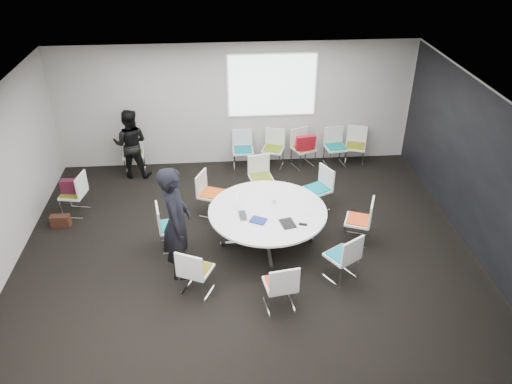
{
  "coord_description": "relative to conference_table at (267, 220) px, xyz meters",
  "views": [
    {
      "loc": [
        -0.4,
        -7.03,
        5.52
      ],
      "look_at": [
        0.2,
        0.4,
        1.0
      ],
      "focal_mm": 35.0,
      "sensor_mm": 36.0,
      "label": 1
    }
  ],
  "objects": [
    {
      "name": "projection_screen",
      "position": [
        0.41,
        3.24,
        1.33
      ],
      "size": [
        1.9,
        0.03,
        1.35
      ],
      "primitive_type": "cube",
      "color": "white",
      "rests_on": "room_shell"
    },
    {
      "name": "laptop",
      "position": [
        -0.4,
        -0.14,
        0.22
      ],
      "size": [
        0.22,
        0.32,
        0.02
      ],
      "primitive_type": "imported",
      "rotation": [
        0.0,
        0.0,
        1.66
      ],
      "color": "#333338",
      "rests_on": "conference_table"
    },
    {
      "name": "conference_table",
      "position": [
        0.0,
        0.0,
        0.0
      ],
      "size": [
        2.08,
        2.08,
        0.73
      ],
      "color": "silver",
      "rests_on": "ground"
    },
    {
      "name": "chair_ring_b",
      "position": [
        1.12,
        1.11,
        -0.25
      ],
      "size": [
        0.61,
        0.61,
        0.88
      ],
      "rotation": [
        0.0,
        0.0,
        2.03
      ],
      "color": "silver",
      "rests_on": "ground"
    },
    {
      "name": "chair_ring_e",
      "position": [
        -1.71,
        0.05,
        -0.25
      ],
      "size": [
        0.52,
        0.53,
        0.88
      ],
      "rotation": [
        0.0,
        0.0,
        4.89
      ],
      "color": "silver",
      "rests_on": "ground"
    },
    {
      "name": "chair_ring_h",
      "position": [
        1.12,
        -1.02,
        -0.25
      ],
      "size": [
        0.63,
        0.62,
        0.88
      ],
      "rotation": [
        0.0,
        0.0,
        6.85
      ],
      "color": "silver",
      "rests_on": "ground"
    },
    {
      "name": "chair_ring_c",
      "position": [
        0.03,
        1.64,
        -0.25
      ],
      "size": [
        0.53,
        0.52,
        0.88
      ],
      "rotation": [
        0.0,
        0.0,
        3.32
      ],
      "color": "silver",
      "rests_on": "ground"
    },
    {
      "name": "chair_ring_g",
      "position": [
        0.03,
        -1.62,
        -0.25
      ],
      "size": [
        0.52,
        0.51,
        0.88
      ],
      "rotation": [
        0.0,
        0.0,
        6.44
      ],
      "color": "silver",
      "rests_on": "ground"
    },
    {
      "name": "maroon_bag",
      "position": [
        -3.68,
        1.3,
        0.1
      ],
      "size": [
        0.41,
        0.17,
        0.28
      ],
      "primitive_type": "cube",
      "rotation": [
        0.0,
        0.0,
        -0.09
      ],
      "color": "#451223",
      "rests_on": "chair_spare_left"
    },
    {
      "name": "brown_bag",
      "position": [
        -3.88,
        0.86,
        -0.4
      ],
      "size": [
        0.37,
        0.17,
        0.24
      ],
      "primitive_type": "cube",
      "rotation": [
        0.0,
        0.0,
        -0.03
      ],
      "color": "#351A11",
      "rests_on": "ground"
    },
    {
      "name": "chair_back_b",
      "position": [
        0.43,
        2.95,
        -0.25
      ],
      "size": [
        0.58,
        0.57,
        0.88
      ],
      "rotation": [
        0.0,
        0.0,
        2.81
      ],
      "color": "silver",
      "rests_on": "ground"
    },
    {
      "name": "phone",
      "position": [
        0.55,
        -0.49,
        0.21
      ],
      "size": [
        0.15,
        0.11,
        0.01
      ],
      "primitive_type": "cube",
      "rotation": [
        0.0,
        0.0,
        -0.3
      ],
      "color": "black",
      "rests_on": "conference_table"
    },
    {
      "name": "chair_back_d",
      "position": [
        1.87,
        2.92,
        -0.25
      ],
      "size": [
        0.52,
        0.51,
        0.88
      ],
      "rotation": [
        0.0,
        0.0,
        3.28
      ],
      "color": "silver",
      "rests_on": "ground"
    },
    {
      "name": "person_back",
      "position": [
        -2.73,
        2.78,
        0.26
      ],
      "size": [
        0.81,
        0.66,
        1.57
      ],
      "primitive_type": "imported",
      "rotation": [
        0.0,
        0.0,
        3.06
      ],
      "color": "black",
      "rests_on": "ground"
    },
    {
      "name": "chair_back_a",
      "position": [
        -0.27,
        2.94,
        -0.25
      ],
      "size": [
        0.46,
        0.45,
        0.88
      ],
      "rotation": [
        0.0,
        0.0,
        3.14
      ],
      "color": "silver",
      "rests_on": "ground"
    },
    {
      "name": "laptop_lid",
      "position": [
        -0.52,
        0.13,
        0.34
      ],
      "size": [
        0.06,
        0.3,
        0.22
      ],
      "primitive_type": "cube",
      "rotation": [
        0.0,
        0.0,
        1.43
      ],
      "color": "silver",
      "rests_on": "conference_table"
    },
    {
      "name": "red_jacket",
      "position": [
        1.13,
        2.71,
        0.18
      ],
      "size": [
        0.46,
        0.23,
        0.36
      ],
      "primitive_type": "cube",
      "rotation": [
        0.17,
        0.0,
        0.16
      ],
      "color": "maroon",
      "rests_on": "chair_back_c"
    },
    {
      "name": "chair_ring_f",
      "position": [
        -1.24,
        -1.18,
        -0.25
      ],
      "size": [
        0.61,
        0.6,
        0.88
      ],
      "rotation": [
        0.0,
        0.0,
        5.85
      ],
      "color": "silver",
      "rests_on": "ground"
    },
    {
      "name": "chair_person_back",
      "position": [
        -2.73,
        2.95,
        -0.25
      ],
      "size": [
        0.5,
        0.48,
        0.88
      ],
      "rotation": [
        0.0,
        0.0,
        3.22
      ],
      "color": "silver",
      "rests_on": "ground"
    },
    {
      "name": "chair_back_e",
      "position": [
        2.34,
        2.95,
        -0.25
      ],
      "size": [
        0.58,
        0.57,
        0.88
      ],
      "rotation": [
        0.0,
        0.0,
        2.81
      ],
      "color": "silver",
      "rests_on": "ground"
    },
    {
      "name": "chair_back_c",
      "position": [
        1.12,
        2.93,
        -0.25
      ],
      "size": [
        0.6,
        0.59,
        0.88
      ],
      "rotation": [
        0.0,
        0.0,
        3.55
      ],
      "color": "silver",
      "rests_on": "ground"
    },
    {
      "name": "chair_ring_d",
      "position": [
        -1.0,
        1.09,
        -0.25
      ],
      "size": [
        0.59,
        0.6,
        0.88
      ],
      "rotation": [
        0.0,
        0.0,
        4.3
      ],
      "color": "silver",
      "rests_on": "ground"
    },
    {
      "name": "chair_spare_left",
      "position": [
        -3.66,
        1.3,
        -0.25
      ],
      "size": [
        0.52,
        0.53,
        0.88
      ],
      "rotation": [
        0.0,
        0.0,
        1.39
      ],
      "color": "silver",
      "rests_on": "ground"
    },
    {
      "name": "notebook_black",
      "position": [
        0.29,
        -0.45,
        0.22
      ],
      "size": [
        0.28,
        0.34,
        0.02
      ],
      "primitive_type": "cube",
      "rotation": [
        0.0,
        0.0,
        0.23
      ],
      "color": "black",
      "rests_on": "conference_table"
    },
    {
      "name": "room_shell",
      "position": [
        -0.29,
        -0.22,
        0.88
      ],
      "size": [
        8.08,
        7.08,
        2.88
      ],
      "color": "black",
      "rests_on": "ground"
    },
    {
      "name": "tablet_folio",
      "position": [
        -0.19,
        -0.32,
        0.22
      ],
      "size": [
        0.32,
        0.3,
        0.03
      ],
      "primitive_type": "cube",
      "rotation": [
        0.0,
        0.0,
        -0.49
      ],
      "color": "navy",
      "rests_on": "conference_table"
    },
    {
      "name": "cup",
      "position": [
        0.13,
        0.21,
        0.25
      ],
      "size": [
        0.08,
        0.08,
        0.09
      ],
      "primitive_type": "cylinder",
      "color": "white",
      "rests_on": "conference_table"
    },
    {
      "name": "papers_front",
      "position": [
        0.64,
        -0.08,
        0.21
      ],
      "size": [
        0.32,
        0.23,
        0.0
      ],
      "primitive_type": "cube",
      "rotation": [
        0.0,
        0.0,
        0.09
      ],
      "color": "white",
      "rests_on": "conference_table"
    },
    {
      "name": "person_main",
      "position": [
        -1.53,
        -0.63,
        0.46
      ],
      "size": [
        0.49,
        0.73,
        1.97
      ],
      "primitive_type": "imported",
      "rotation": [
        0.0,
        0.0,
        1.59
      ],
      "color": "black",
      "rests_on": "ground"
    },
    {
      "name": "chair_ring_a",
      "position": [
        1.65,
        -0.04,
        -0.25
      ],
      "size": [
        0.59,
        0.59,
        0.88
      ],
      "rotation": [
        0.0,
        0.0,
        1.19
      ],
      "color": "silver",
      "rests_on": "ground"
    },
    {
      "name": "papers_right",
      "position": [
        0.59,
        0.25,
        0.21
      ],
      "size": [
        0.36,
        0.31,
        0.0
      ],
      "primitive_type": "cube",
      "rotation": [
        0.0,
        0.0,
        0.42
      ],
      "color": "white",
      "rests_on": "conference_table"
    }
  ]
}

